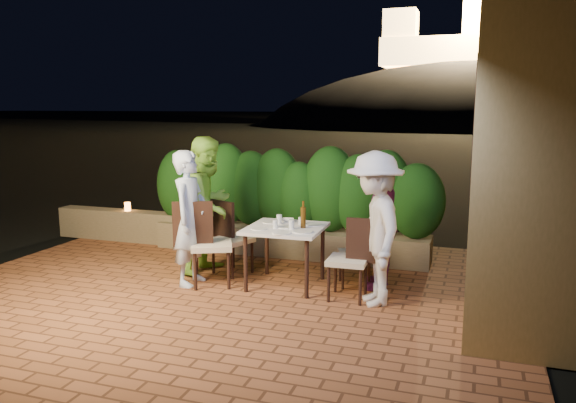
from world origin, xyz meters
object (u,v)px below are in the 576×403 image
at_px(diner_blue, 190,218).
at_px(diner_green, 209,205).
at_px(dining_table, 285,256).
at_px(bowl, 288,220).
at_px(chair_left_front, 212,243).
at_px(chair_left_back, 232,238).
at_px(diner_purple, 382,225).
at_px(chair_right_front, 348,259).
at_px(chair_right_back, 355,252).
at_px(parapet_lamp, 128,207).
at_px(diner_white, 375,229).
at_px(beer_bottle, 303,214).

xyz_separation_m(diner_blue, diner_green, (-0.03, 0.57, 0.07)).
height_order(dining_table, bowl, bowl).
height_order(chair_left_front, chair_left_back, chair_left_front).
bearing_deg(bowl, diner_purple, 0.40).
xyz_separation_m(chair_right_front, diner_green, (-2.02, 0.49, 0.43)).
relative_size(chair_left_back, chair_right_back, 1.14).
height_order(chair_right_back, parapet_lamp, chair_right_back).
bearing_deg(chair_left_back, diner_blue, -96.24).
bearing_deg(chair_right_front, dining_table, -16.91).
relative_size(chair_right_back, diner_green, 0.46).
distance_m(bowl, diner_blue, 1.23).
bearing_deg(diner_white, diner_purple, 157.04).
xyz_separation_m(chair_right_back, parapet_lamp, (-4.07, 1.13, 0.15)).
bearing_deg(diner_white, diner_green, -127.54).
distance_m(chair_right_front, diner_blue, 2.02).
height_order(chair_left_back, diner_purple, diner_purple).
distance_m(chair_right_front, chair_right_back, 0.52).
relative_size(diner_green, diner_white, 1.05).
height_order(beer_bottle, chair_left_front, beer_bottle).
bearing_deg(beer_bottle, bowl, 136.47).
xyz_separation_m(dining_table, diner_white, (1.15, -0.29, 0.49)).
bearing_deg(diner_purple, chair_left_back, -94.92).
xyz_separation_m(chair_right_front, diner_blue, (-1.99, -0.08, 0.36)).
distance_m(dining_table, chair_left_back, 0.89).
bearing_deg(dining_table, diner_purple, 15.18).
xyz_separation_m(beer_bottle, diner_blue, (-1.37, -0.32, -0.07)).
height_order(chair_right_back, diner_green, diner_green).
height_order(bowl, chair_right_back, chair_right_back).
bearing_deg(parapet_lamp, chair_right_front, -21.90).
distance_m(diner_blue, diner_white, 2.30).
relative_size(chair_right_front, chair_right_back, 1.14).
relative_size(bowl, diner_green, 0.09).
height_order(bowl, chair_left_front, chair_left_front).
height_order(beer_bottle, diner_blue, diner_blue).
bearing_deg(diner_green, diner_purple, -82.45).
xyz_separation_m(beer_bottle, chair_right_back, (0.59, 0.27, -0.49)).
distance_m(chair_left_back, parapet_lamp, 2.69).
xyz_separation_m(chair_left_front, parapet_lamp, (-2.38, 1.68, 0.04)).
distance_m(beer_bottle, diner_blue, 1.41).
relative_size(chair_left_front, diner_purple, 0.67).
distance_m(beer_bottle, diner_green, 1.42).
xyz_separation_m(diner_green, parapet_lamp, (-2.09, 1.16, -0.34)).
distance_m(dining_table, bowl, 0.50).
bearing_deg(bowl, chair_right_front, -30.10).
bearing_deg(chair_right_front, diner_blue, 0.57).
height_order(chair_right_back, diner_white, diner_white).
distance_m(chair_left_front, chair_left_back, 0.53).
xyz_separation_m(dining_table, chair_left_front, (-0.88, -0.26, 0.16)).
bearing_deg(diner_purple, dining_table, -80.99).
bearing_deg(diner_green, chair_left_front, -144.25).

